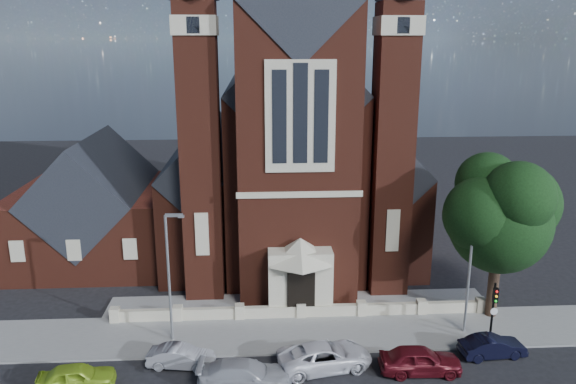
{
  "coord_description": "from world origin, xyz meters",
  "views": [
    {
      "loc": [
        -2.74,
        -26.74,
        17.7
      ],
      "look_at": [
        -0.53,
        12.0,
        7.08
      ],
      "focal_mm": 35.0,
      "sensor_mm": 36.0,
      "label": 1
    }
  ],
  "objects_px": {
    "car_lime_van": "(77,377)",
    "car_silver_b": "(245,375)",
    "car_silver_a": "(181,357)",
    "street_lamp_right": "(471,264)",
    "traffic_signal": "(494,306)",
    "street_lamp_left": "(170,271)",
    "street_tree": "(504,217)",
    "car_dark_red": "(420,360)",
    "car_navy": "(492,347)",
    "church": "(287,148)",
    "parish_hall": "(96,212)",
    "car_white_suv": "(325,356)"
  },
  "relations": [
    {
      "from": "traffic_signal",
      "to": "car_navy",
      "type": "bearing_deg",
      "value": -107.68
    },
    {
      "from": "parish_hall",
      "to": "car_dark_red",
      "type": "bearing_deg",
      "value": -39.44
    },
    {
      "from": "car_lime_van",
      "to": "car_navy",
      "type": "bearing_deg",
      "value": -93.79
    },
    {
      "from": "church",
      "to": "parish_hall",
      "type": "bearing_deg",
      "value": -162.84
    },
    {
      "from": "church",
      "to": "car_dark_red",
      "type": "relative_size",
      "value": 7.8
    },
    {
      "from": "car_silver_b",
      "to": "car_dark_red",
      "type": "distance_m",
      "value": 9.57
    },
    {
      "from": "street_lamp_right",
      "to": "traffic_signal",
      "type": "relative_size",
      "value": 2.02
    },
    {
      "from": "car_lime_van",
      "to": "car_silver_a",
      "type": "xyz_separation_m",
      "value": [
        5.17,
        1.72,
        -0.06
      ]
    },
    {
      "from": "car_white_suv",
      "to": "car_navy",
      "type": "relative_size",
      "value": 1.38
    },
    {
      "from": "car_silver_b",
      "to": "church",
      "type": "bearing_deg",
      "value": -5.37
    },
    {
      "from": "street_tree",
      "to": "car_dark_red",
      "type": "relative_size",
      "value": 2.39
    },
    {
      "from": "street_lamp_right",
      "to": "car_dark_red",
      "type": "height_order",
      "value": "street_lamp_right"
    },
    {
      "from": "parish_hall",
      "to": "car_silver_a",
      "type": "distance_m",
      "value": 19.29
    },
    {
      "from": "car_lime_van",
      "to": "car_silver_a",
      "type": "height_order",
      "value": "car_lime_van"
    },
    {
      "from": "church",
      "to": "street_lamp_left",
      "type": "distance_m",
      "value": 20.84
    },
    {
      "from": "parish_hall",
      "to": "car_dark_red",
      "type": "xyz_separation_m",
      "value": [
        22.01,
        -18.1,
        -3.25
      ]
    },
    {
      "from": "traffic_signal",
      "to": "car_lime_van",
      "type": "bearing_deg",
      "value": -172.83
    },
    {
      "from": "car_dark_red",
      "to": "parish_hall",
      "type": "bearing_deg",
      "value": 52.6
    },
    {
      "from": "parish_hall",
      "to": "car_dark_red",
      "type": "height_order",
      "value": "parish_hall"
    },
    {
      "from": "street_lamp_left",
      "to": "car_silver_a",
      "type": "relative_size",
      "value": 2.18
    },
    {
      "from": "street_lamp_right",
      "to": "car_lime_van",
      "type": "relative_size",
      "value": 2.05
    },
    {
      "from": "car_silver_b",
      "to": "car_white_suv",
      "type": "bearing_deg",
      "value": -68.12
    },
    {
      "from": "street_lamp_left",
      "to": "traffic_signal",
      "type": "relative_size",
      "value": 2.02
    },
    {
      "from": "church",
      "to": "traffic_signal",
      "type": "xyz_separation_m",
      "value": [
        11.0,
        -20.52,
        -5.6
      ]
    },
    {
      "from": "traffic_signal",
      "to": "car_silver_a",
      "type": "bearing_deg",
      "value": -176.19
    },
    {
      "from": "traffic_signal",
      "to": "car_white_suv",
      "type": "height_order",
      "value": "traffic_signal"
    },
    {
      "from": "car_lime_van",
      "to": "car_silver_b",
      "type": "height_order",
      "value": "car_silver_b"
    },
    {
      "from": "street_lamp_left",
      "to": "church",
      "type": "bearing_deg",
      "value": 67.34
    },
    {
      "from": "church",
      "to": "car_dark_red",
      "type": "xyz_separation_m",
      "value": [
        6.01,
        -23.05,
        -7.42
      ]
    },
    {
      "from": "car_silver_b",
      "to": "car_dark_red",
      "type": "relative_size",
      "value": 1.1
    },
    {
      "from": "street_tree",
      "to": "car_silver_b",
      "type": "bearing_deg",
      "value": -157.81
    },
    {
      "from": "street_tree",
      "to": "car_navy",
      "type": "distance_m",
      "value": 7.99
    },
    {
      "from": "street_lamp_left",
      "to": "street_lamp_right",
      "type": "relative_size",
      "value": 1.0
    },
    {
      "from": "street_tree",
      "to": "church",
      "type": "bearing_deg",
      "value": 126.17
    },
    {
      "from": "car_lime_van",
      "to": "street_lamp_right",
      "type": "bearing_deg",
      "value": -86.81
    },
    {
      "from": "parish_hall",
      "to": "car_white_suv",
      "type": "xyz_separation_m",
      "value": [
        16.87,
        -17.37,
        -3.28
      ]
    },
    {
      "from": "street_tree",
      "to": "car_lime_van",
      "type": "distance_m",
      "value": 26.41
    },
    {
      "from": "street_lamp_left",
      "to": "street_tree",
      "type": "bearing_deg",
      "value": 4.76
    },
    {
      "from": "street_lamp_right",
      "to": "traffic_signal",
      "type": "distance_m",
      "value": 2.71
    },
    {
      "from": "traffic_signal",
      "to": "car_navy",
      "type": "xyz_separation_m",
      "value": [
        -0.37,
        -1.17,
        -1.96
      ]
    },
    {
      "from": "church",
      "to": "parish_hall",
      "type": "height_order",
      "value": "church"
    },
    {
      "from": "street_tree",
      "to": "car_silver_b",
      "type": "xyz_separation_m",
      "value": [
        -16.13,
        -6.58,
        -6.24
      ]
    },
    {
      "from": "street_lamp_right",
      "to": "car_silver_a",
      "type": "bearing_deg",
      "value": -170.82
    },
    {
      "from": "street_lamp_left",
      "to": "car_navy",
      "type": "xyz_separation_m",
      "value": [
        18.54,
        -2.74,
        -3.97
      ]
    },
    {
      "from": "church",
      "to": "traffic_signal",
      "type": "bearing_deg",
      "value": -61.8
    },
    {
      "from": "parish_hall",
      "to": "street_lamp_left",
      "type": "height_order",
      "value": "parish_hall"
    },
    {
      "from": "parish_hall",
      "to": "car_dark_red",
      "type": "distance_m",
      "value": 28.68
    },
    {
      "from": "church",
      "to": "car_white_suv",
      "type": "bearing_deg",
      "value": -87.76
    },
    {
      "from": "street_lamp_right",
      "to": "car_navy",
      "type": "xyz_separation_m",
      "value": [
        0.54,
        -2.74,
        -3.97
      ]
    },
    {
      "from": "car_dark_red",
      "to": "car_silver_a",
      "type": "bearing_deg",
      "value": 86.3
    }
  ]
}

